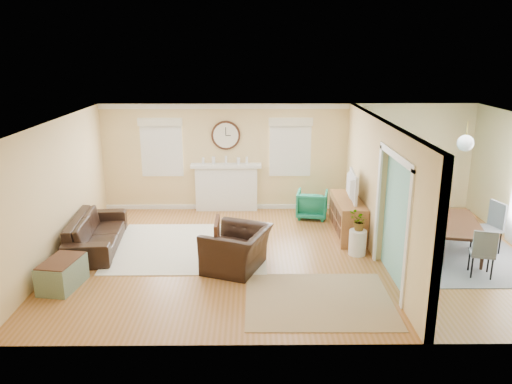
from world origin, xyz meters
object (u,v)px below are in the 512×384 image
dining_table (453,237)px  green_chair (312,204)px  eames_chair (237,249)px  sofa (96,232)px  credenza (347,217)px

dining_table → green_chair: bearing=61.5°
green_chair → eames_chair: bearing=70.5°
sofa → dining_table: 7.04m
green_chair → credenza: (0.61, -1.17, 0.08)m
credenza → green_chair: bearing=117.8°
eames_chair → credenza: credenza is taller
sofa → eames_chair: size_ratio=1.93×
sofa → credenza: size_ratio=1.40×
eames_chair → dining_table: bearing=121.3°
credenza → dining_table: credenza is taller
dining_table → sofa: bearing=99.1°
sofa → green_chair: sofa is taller
dining_table → credenza: bearing=75.1°
eames_chair → green_chair: eames_chair is taller
credenza → dining_table: 2.12m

